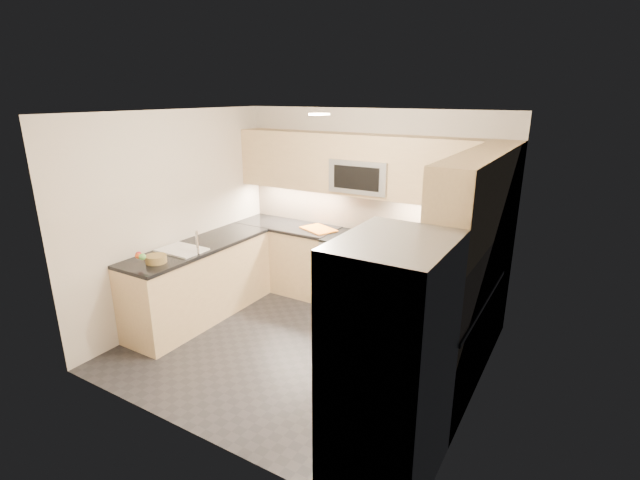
{
  "coord_description": "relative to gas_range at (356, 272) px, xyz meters",
  "views": [
    {
      "loc": [
        2.45,
        -3.77,
        2.68
      ],
      "look_at": [
        0.0,
        0.35,
        1.15
      ],
      "focal_mm": 26.0,
      "sensor_mm": 36.0,
      "label": 1
    }
  ],
  "objects": [
    {
      "name": "dish_towel_check",
      "position": [
        -0.05,
        -0.37,
        0.1
      ],
      "size": [
        0.16,
        0.02,
        0.31
      ],
      "primitive_type": "cube",
      "rotation": [
        0.0,
        0.0,
        0.04
      ],
      "color": "white",
      "rests_on": "oven_handle"
    },
    {
      "name": "microwave",
      "position": [
        0.0,
        0.12,
        1.24
      ],
      "size": [
        0.76,
        0.4,
        0.4
      ],
      "primitive_type": "cube",
      "color": "#919498",
      "rests_on": "upper_cab_back"
    },
    {
      "name": "countertop_peninsula",
      "position": [
        -1.5,
        -1.28,
        0.47
      ],
      "size": [
        0.63,
        2.0,
        0.04
      ],
      "primitive_type": "cube",
      "color": "black",
      "rests_on": "base_cab_peninsula"
    },
    {
      "name": "ceiling",
      "position": [
        0.0,
        -1.28,
        2.04
      ],
      "size": [
        3.6,
        3.2,
        0.02
      ],
      "primitive_type": "cube",
      "color": "beige",
      "rests_on": "wall_back"
    },
    {
      "name": "floor",
      "position": [
        0.0,
        -1.28,
        -0.46
      ],
      "size": [
        3.6,
        3.2,
        0.0
      ],
      "primitive_type": "cube",
      "color": "#232328",
      "rests_on": "ground"
    },
    {
      "name": "countertop_back_right",
      "position": [
        1.09,
        0.02,
        0.47
      ],
      "size": [
        1.42,
        0.63,
        0.04
      ],
      "primitive_type": "cube",
      "color": "black",
      "rests_on": "base_cab_back_right"
    },
    {
      "name": "oven_handle",
      "position": [
        0.0,
        -0.35,
        0.26
      ],
      "size": [
        0.6,
        0.02,
        0.02
      ],
      "primitive_type": "cylinder",
      "rotation": [
        0.0,
        1.57,
        0.0
      ],
      "color": "#B2B5BA",
      "rests_on": "gas_range"
    },
    {
      "name": "countertop_back_left",
      "position": [
        -1.09,
        0.02,
        0.47
      ],
      "size": [
        1.42,
        0.63,
        0.04
      ],
      "primitive_type": "cube",
      "color": "black",
      "rests_on": "base_cab_back_left"
    },
    {
      "name": "sink_basin",
      "position": [
        -1.5,
        -1.53,
        0.42
      ],
      "size": [
        0.52,
        0.38,
        0.16
      ],
      "primitive_type": "cube",
      "color": "white",
      "rests_on": "base_cab_peninsula"
    },
    {
      "name": "backsplash_right",
      "position": [
        1.8,
        -0.82,
        0.74
      ],
      "size": [
        0.01,
        2.3,
        0.51
      ],
      "primitive_type": "cube",
      "color": "#C9AD91",
      "rests_on": "wall_right"
    },
    {
      "name": "wall_right",
      "position": [
        1.8,
        -1.28,
        0.79
      ],
      "size": [
        0.02,
        3.2,
        2.5
      ],
      "primitive_type": "cube",
      "color": "beige",
      "rests_on": "floor"
    },
    {
      "name": "utensil_bowl",
      "position": [
        1.2,
        0.06,
        0.57
      ],
      "size": [
        0.34,
        0.34,
        0.17
      ],
      "primitive_type": "cylinder",
      "rotation": [
        0.0,
        0.0,
        -0.18
      ],
      "color": "green",
      "rests_on": "countertop_back_right"
    },
    {
      "name": "upper_cab_right",
      "position": [
        1.62,
        -1.0,
        1.37
      ],
      "size": [
        0.35,
        1.95,
        0.75
      ],
      "primitive_type": "cube",
      "color": "#D4B280",
      "rests_on": "wall_right"
    },
    {
      "name": "microwave_door",
      "position": [
        0.0,
        -0.08,
        1.24
      ],
      "size": [
        0.6,
        0.01,
        0.28
      ],
      "primitive_type": "cube",
      "color": "black",
      "rests_on": "microwave"
    },
    {
      "name": "base_cab_back_left",
      "position": [
        -1.09,
        0.02,
        -0.01
      ],
      "size": [
        1.42,
        0.6,
        0.9
      ],
      "primitive_type": "cube",
      "color": "#D4B280",
      "rests_on": "floor"
    },
    {
      "name": "fridge_handle_left",
      "position": [
        1.08,
        -2.61,
        0.49
      ],
      "size": [
        0.02,
        0.02,
        1.2
      ],
      "primitive_type": "cylinder",
      "color": "#B2B5BA",
      "rests_on": "refrigerator"
    },
    {
      "name": "oven_door_glass",
      "position": [
        0.0,
        -0.33,
        -0.01
      ],
      "size": [
        0.62,
        0.02,
        0.45
      ],
      "primitive_type": "cube",
      "color": "black",
      "rests_on": "gas_range"
    },
    {
      "name": "gas_range",
      "position": [
        0.0,
        0.0,
        0.0
      ],
      "size": [
        0.76,
        0.65,
        0.91
      ],
      "primitive_type": "cube",
      "color": "#999AA0",
      "rests_on": "floor"
    },
    {
      "name": "range_cooktop",
      "position": [
        0.0,
        0.0,
        0.46
      ],
      "size": [
        0.76,
        0.65,
        0.03
      ],
      "primitive_type": "cube",
      "color": "black",
      "rests_on": "gas_range"
    },
    {
      "name": "fruit_apple",
      "position": [
        -1.54,
        -2.08,
        0.6
      ],
      "size": [
        0.06,
        0.06,
        0.06
      ],
      "primitive_type": "sphere",
      "color": "maroon",
      "rests_on": "fruit_basket"
    },
    {
      "name": "base_cab_peninsula",
      "position": [
        -1.5,
        -1.28,
        -0.01
      ],
      "size": [
        0.6,
        2.0,
        0.9
      ],
      "primitive_type": "cube",
      "color": "#D4B280",
      "rests_on": "floor"
    },
    {
      "name": "wall_back",
      "position": [
        0.0,
        0.32,
        0.79
      ],
      "size": [
        3.6,
        0.02,
        2.5
      ],
      "primitive_type": "cube",
      "color": "beige",
      "rests_on": "floor"
    },
    {
      "name": "dish_towel_blue",
      "position": [
        0.05,
        -0.37,
        0.1
      ],
      "size": [
        0.2,
        0.04,
        0.38
      ],
      "primitive_type": "cube",
      "rotation": [
        0.0,
        0.0,
        -0.1
      ],
      "color": "#364095",
      "rests_on": "oven_handle"
    },
    {
      "name": "cutting_board",
      "position": [
        -0.59,
        0.03,
        0.49
      ],
      "size": [
        0.54,
        0.47,
        0.01
      ],
      "primitive_type": "cube",
      "rotation": [
        0.0,
        0.0,
        -0.41
      ],
      "color": "orange",
      "rests_on": "countertop_back_left"
    },
    {
      "name": "base_cab_back_right",
      "position": [
        1.09,
        0.02,
        -0.01
      ],
      "size": [
        1.42,
        0.6,
        0.9
      ],
      "primitive_type": "cube",
      "color": "#D4B280",
      "rests_on": "floor"
    },
    {
      "name": "refrigerator",
      "position": [
        1.45,
        -2.43,
        0.45
      ],
      "size": [
        0.7,
        0.9,
        1.8
      ],
      "primitive_type": "cube",
      "color": "#95989D",
      "rests_on": "floor"
    },
    {
      "name": "backsplash_back",
      "position": [
        0.0,
        0.32,
        0.74
      ],
      "size": [
        3.6,
        0.01,
        0.51
      ],
      "primitive_type": "cube",
      "color": "#C9AD91",
      "rests_on": "wall_back"
    },
    {
      "name": "fruit_pear",
      "position": [
        -1.44,
        -2.11,
        0.6
      ],
      "size": [
        0.07,
        0.07,
        0.07
      ],
      "primitive_type": "sphere",
      "color": "#5DA948",
      "rests_on": "fruit_basket"
    },
    {
      "name": "wall_left",
      "position": [
        -1.8,
        -1.28,
        0.79
      ],
      "size": [
        0.02,
        3.2,
        2.5
      ],
      "primitive_type": "cube",
      "color": "beige",
      "rests_on": "floor"
    },
    {
      "name": "countertop_right",
      "position": [
        1.5,
        -1.12,
        0.47
      ],
      "size": [
        0.63,
        1.7,
        0.04
      ],
      "primitive_type": "cube",
      "color": "black",
      "rests_on": "base_cab_right"
    },
    {
      "name": "base_cab_right",
      "position": [
        1.5,
        -1.12,
        -0.01
      ],
      "size": [
        0.6,
        1.7,
        0.9
      ],
      "primitive_type": "cube",
      "color": "#D4B280",
      "rests_on": "floor"
    },
    {
      "name": "wall_front",
      "position": [
        0.0,
        -2.88,
        0.79
      ],
      "size": [
        3.6,
        0.02,
        2.5
      ],
      "primitive_type": "cube",
      "color": "beige",
      "rests_on": "floor"
    },
    {
      "name": "fruit_basket",
      "position": [
        -1.44,
        -1.94,
        0.53
      ],
      "size": [
        0.28,
        0.28,
        0.08
      ],
      "primitive_type": "cylinder",
      "rotation": [
        0.0,
        0.0,
        0.33
      ],
      "color": "olive",
      "rests_on": "countertop_peninsula"
    },
    {
      "name": "fruit_orange",
      "position": [
        -1.51,
        -2.11,
        0.6
      ],
      "size": [
        0.06,
        0.06,
        0.06
      ],
      "primitive_type": "sphere",
      "color": "#D54B17",
      "rests_on": "fruit_basket"
    },
    {
      "name": "faucet",
      "position": [
        -1.24,
        -1.53,
        0.62
      ],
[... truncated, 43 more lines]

